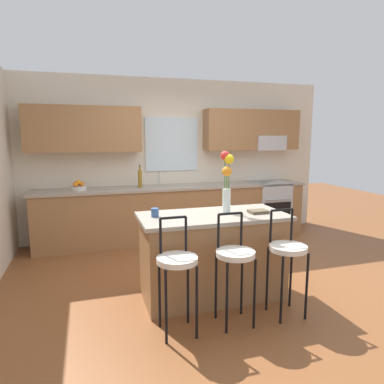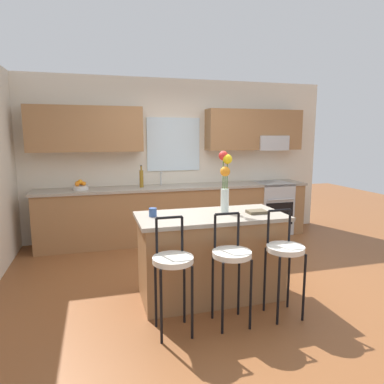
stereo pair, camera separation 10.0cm
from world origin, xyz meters
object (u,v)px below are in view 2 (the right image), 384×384
Objects in this scene: oven_range at (271,207)px; bottle_olive_oil at (141,178)px; bar_stool_near at (173,265)px; bar_stool_far at (285,253)px; mug_ceramic at (153,212)px; fruit_bowl_oranges at (80,186)px; bar_stool_middle at (231,259)px; cookbook at (257,212)px; flower_vase at (225,178)px; kitchen_island at (211,255)px.

bottle_olive_oil reaches higher than oven_range.
bar_stool_near and bar_stool_far have the same top height.
mug_ceramic is at bearing 150.27° from bar_stool_far.
bottle_olive_oil is (0.95, -0.00, 0.09)m from fruit_bowl_oranges.
bar_stool_far is (0.55, 0.00, 0.00)m from bar_stool_middle.
bar_stool_far is at bearing -116.26° from oven_range.
oven_range is 2.42m from bottle_olive_oil.
oven_range is at bearing -0.49° from fruit_bowl_oranges.
cookbook reaches higher than oven_range.
bottle_olive_oil reaches higher than mug_ceramic.
fruit_bowl_oranges reaches higher than mug_ceramic.
bar_stool_near reaches higher than mug_ceramic.
bar_stool_near is 1.20m from cookbook.
oven_range is at bearing 39.46° from mug_ceramic.
flower_vase is at bearing -73.45° from bottle_olive_oil.
kitchen_island is (-1.90, -2.14, 0.00)m from oven_range.
flower_vase is 2.66m from fruit_bowl_oranges.
cookbook is at bearing -49.80° from fruit_bowl_oranges.
cookbook is at bearing -22.29° from flower_vase.
oven_range is 4.60× the size of cookbook.
cookbook is at bearing 26.10° from bar_stool_near.
bar_stool_far is 0.60m from cookbook.
bar_stool_near is 11.58× the size of mug_ceramic.
flower_vase is at bearing 120.21° from bar_stool_far.
bottle_olive_oil is (-0.45, 2.16, 0.60)m from kitchen_island.
bar_stool_near is (-2.45, -2.73, 0.18)m from oven_range.
bottle_olive_oil reaches higher than bar_stool_far.
bar_stool_far is 11.58× the size of mug_ceramic.
mug_ceramic is 1.12m from cookbook.
oven_range is 3.83× the size of fruit_bowl_oranges.
cookbook is 0.56× the size of bottle_olive_oil.
flower_vase is at bearing 157.71° from cookbook.
flower_vase reaches higher than bar_stool_far.
bar_stool_middle is 2.90× the size of bottle_olive_oil.
flower_vase is 2.79× the size of fruit_bowl_oranges.
flower_vase is (0.18, 0.05, 0.84)m from kitchen_island.
bar_stool_middle is 1.56× the size of flower_vase.
fruit_bowl_oranges is (-1.40, 2.76, 0.34)m from bar_stool_middle.
mug_ceramic is at bearing 178.50° from flower_vase.
flower_vase reaches higher than fruit_bowl_oranges.
bar_stool_near is at bearing -153.90° from cookbook.
bottle_olive_oil reaches higher than bar_stool_middle.
flower_vase is 1.86× the size of bottle_olive_oil.
flower_vase is at bearing 41.53° from bar_stool_near.
flower_vase is 3.34× the size of cookbook.
fruit_bowl_oranges reaches higher than bar_stool_middle.
bottle_olive_oil is (0.10, 2.75, 0.43)m from bar_stool_near.
bar_stool_far is 5.21× the size of cookbook.
kitchen_island is 7.86× the size of cookbook.
oven_range is 2.86m from kitchen_island.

